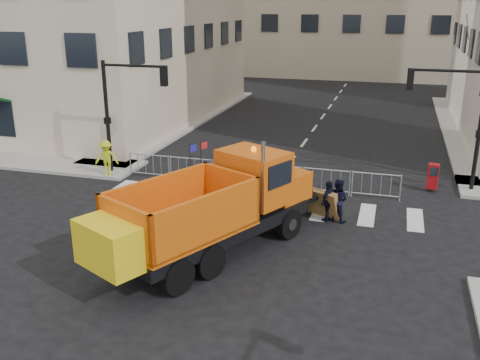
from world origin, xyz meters
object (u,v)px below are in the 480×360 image
(cop_b, at_px, (338,200))
(worker, at_px, (107,158))
(plow_truck, at_px, (210,208))
(cop_c, at_px, (329,201))
(newspaper_box, at_px, (433,176))
(cop_a, at_px, (268,195))

(cop_b, height_order, worker, worker)
(plow_truck, height_order, cop_c, plow_truck)
(newspaper_box, bearing_deg, plow_truck, -122.87)
(cop_b, bearing_deg, plow_truck, 67.73)
(cop_c, bearing_deg, newspaper_box, 165.43)
(worker, bearing_deg, cop_a, -37.09)
(cop_a, bearing_deg, plow_truck, 28.20)
(cop_b, height_order, cop_c, cop_b)
(worker, bearing_deg, newspaper_box, -9.41)
(plow_truck, relative_size, cop_c, 6.17)
(cop_c, xyz_separation_m, worker, (-10.68, 2.34, 0.18))
(cop_c, distance_m, newspaper_box, 6.09)
(cop_a, relative_size, newspaper_box, 1.85)
(newspaper_box, bearing_deg, cop_b, -121.47)
(plow_truck, xyz_separation_m, cop_a, (1.08, 3.47, -0.65))
(cop_c, bearing_deg, plow_truck, -13.87)
(cop_a, height_order, worker, cop_a)
(newspaper_box, bearing_deg, worker, -163.86)
(cop_c, bearing_deg, cop_b, 133.90)
(plow_truck, relative_size, cop_a, 4.82)
(plow_truck, distance_m, cop_c, 5.26)
(cop_b, bearing_deg, newspaper_box, -109.38)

